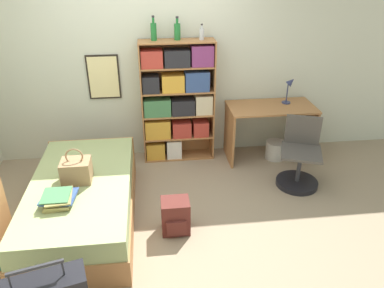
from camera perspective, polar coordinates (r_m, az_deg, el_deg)
name	(u,v)px	position (r m, az deg, el deg)	size (l,w,h in m)	color
ground_plane	(157,215)	(4.18, -5.28, -10.69)	(14.00, 14.00, 0.00)	gray
wall_back	(149,62)	(4.96, -6.58, 12.29)	(10.00, 0.09, 2.60)	beige
bed	(83,200)	(4.13, -16.23, -8.25)	(1.03, 1.94, 0.49)	#A36B3D
handbag	(76,170)	(3.93, -17.20, -3.86)	(0.29, 0.24, 0.37)	#93704C
book_stack_on_bed	(59,198)	(3.69, -19.67, -7.82)	(0.33, 0.34, 0.10)	#99894C
bookcase	(176,101)	(4.92, -2.43, 6.55)	(0.95, 0.29, 1.61)	#A36B3D
bottle_green	(154,31)	(4.70, -5.87, 16.75)	(0.07, 0.07, 0.29)	#1E6B2D
bottle_brown	(177,31)	(4.72, -2.26, 16.83)	(0.08, 0.08, 0.28)	#1E6B2D
bottle_clear	(202,34)	(4.73, 1.48, 16.45)	(0.06, 0.06, 0.19)	#B7BCC1
desk	(270,122)	(5.15, 11.79, 3.24)	(1.14, 0.59, 0.75)	#A36B3D
desk_lamp	(290,86)	(5.14, 14.69, 8.56)	(0.16, 0.11, 0.37)	navy
desk_chair	(299,165)	(4.73, 15.99, -3.07)	(0.59, 0.59, 0.83)	black
backpack	(176,216)	(3.86, -2.53, -10.93)	(0.28, 0.27, 0.36)	#56231E
waste_bin	(275,150)	(5.30, 12.57, -0.89)	(0.27, 0.27, 0.25)	#B7B2A8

